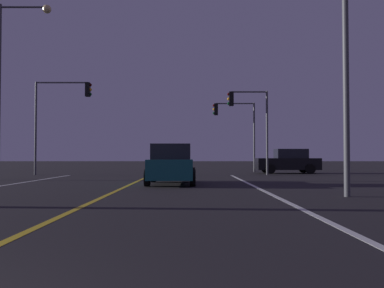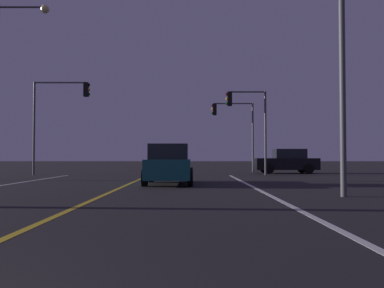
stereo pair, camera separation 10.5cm
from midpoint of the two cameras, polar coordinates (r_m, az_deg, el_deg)
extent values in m
cube|color=silver|center=(11.26, 12.36, -7.70)|extent=(0.16, 30.00, 0.01)
cube|color=gold|center=(11.31, -13.82, -7.66)|extent=(0.16, 30.00, 0.01)
cylinder|color=black|center=(19.23, -5.61, -4.22)|extent=(0.22, 0.68, 0.68)
cylinder|color=black|center=(19.15, -0.22, -4.24)|extent=(0.22, 0.68, 0.68)
cylinder|color=black|center=(16.55, -6.50, -4.63)|extent=(0.22, 0.68, 0.68)
cylinder|color=black|center=(16.45, -0.23, -4.66)|extent=(0.22, 0.68, 0.68)
cube|color=#145156|center=(17.81, -3.13, -3.40)|extent=(1.80, 4.30, 0.80)
cube|color=black|center=(17.55, -3.17, -1.08)|extent=(1.60, 2.10, 0.64)
cube|color=red|center=(15.76, -5.71, -3.25)|extent=(0.24, 0.08, 0.16)
cube|color=red|center=(15.69, -1.34, -3.27)|extent=(0.24, 0.08, 0.16)
cylinder|color=black|center=(28.50, 10.44, -3.38)|extent=(0.68, 0.22, 0.68)
cylinder|color=black|center=(30.27, 9.82, -3.29)|extent=(0.68, 0.22, 0.68)
cylinder|color=black|center=(29.11, 15.68, -3.31)|extent=(0.68, 0.22, 0.68)
cylinder|color=black|center=(30.85, 14.77, -3.23)|extent=(0.68, 0.22, 0.68)
cube|color=black|center=(29.64, 12.69, -2.69)|extent=(4.30, 1.80, 0.80)
cube|color=black|center=(29.70, 13.15, -1.29)|extent=(2.10, 1.60, 0.64)
cube|color=red|center=(29.60, 16.92, -2.46)|extent=(0.08, 0.24, 0.16)
cube|color=red|center=(30.75, 16.26, -2.44)|extent=(0.08, 0.24, 0.16)
cylinder|color=#4C4C51|center=(26.90, 10.00, 1.51)|extent=(0.14, 0.14, 5.37)
cylinder|color=#4C4C51|center=(27.00, 7.57, 7.11)|extent=(2.28, 0.10, 0.10)
cube|color=black|center=(26.81, 5.15, 6.19)|extent=(0.28, 0.36, 0.90)
sphere|color=#3A0605|center=(26.83, 4.80, 6.83)|extent=(0.20, 0.20, 0.20)
sphere|color=orange|center=(26.79, 4.80, 6.19)|extent=(0.20, 0.20, 0.20)
sphere|color=#063816|center=(26.75, 4.81, 5.56)|extent=(0.20, 0.20, 0.20)
cylinder|color=#4C4C51|center=(28.34, -20.93, 2.04)|extent=(0.14, 0.14, 5.97)
cylinder|color=#4C4C51|center=(28.14, -17.68, 8.05)|extent=(3.31, 0.10, 0.10)
cube|color=black|center=(27.61, -14.38, 7.26)|extent=(0.28, 0.36, 0.90)
sphere|color=#3A0605|center=(27.62, -14.05, 7.88)|extent=(0.20, 0.20, 0.20)
sphere|color=orange|center=(27.58, -14.06, 7.27)|extent=(0.20, 0.20, 0.20)
sphere|color=#063816|center=(27.53, -14.06, 6.65)|extent=(0.20, 0.20, 0.20)
cylinder|color=#4C4C51|center=(32.32, 8.28, 0.92)|extent=(0.14, 0.14, 5.32)
cylinder|color=#4C4C51|center=(32.36, 5.68, 5.55)|extent=(2.94, 0.10, 0.10)
cube|color=black|center=(32.19, 3.07, 4.78)|extent=(0.28, 0.36, 0.90)
sphere|color=#3A0605|center=(32.22, 2.79, 5.31)|extent=(0.20, 0.20, 0.20)
sphere|color=orange|center=(32.19, 2.79, 4.78)|extent=(0.20, 0.20, 0.20)
sphere|color=#063816|center=(32.15, 2.79, 4.25)|extent=(0.20, 0.20, 0.20)
cylinder|color=#4C4C51|center=(13.24, 20.01, 8.56)|extent=(0.18, 0.18, 7.05)
cylinder|color=#4C4C51|center=(23.80, -22.40, 17.00)|extent=(2.39, 0.10, 0.10)
sphere|color=#F9D88C|center=(23.37, -19.57, 17.07)|extent=(0.44, 0.44, 0.44)
camera|label=1|loc=(0.05, -90.16, 0.00)|focal=38.85mm
camera|label=2|loc=(0.05, 89.84, 0.00)|focal=38.85mm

